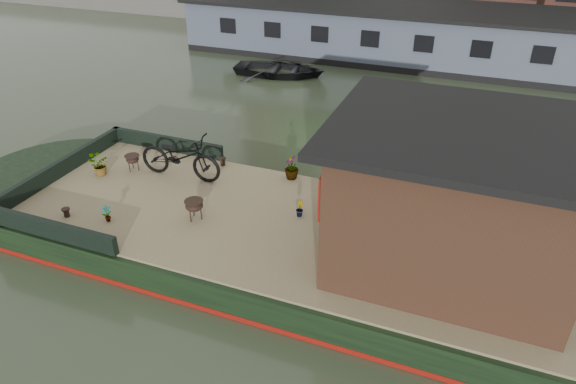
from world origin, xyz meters
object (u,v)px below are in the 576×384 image
(brazier_rear, at_px, (133,163))
(dinghy, at_px, (279,66))
(cabin, at_px, (455,197))
(brazier_front, at_px, (195,210))
(bicycle, at_px, (180,156))

(brazier_rear, height_order, dinghy, brazier_rear)
(dinghy, bearing_deg, brazier_rear, 174.54)
(cabin, distance_m, brazier_rear, 6.91)
(brazier_front, bearing_deg, dinghy, 103.93)
(brazier_front, bearing_deg, bicycle, 129.61)
(cabin, bearing_deg, dinghy, 125.10)
(bicycle, distance_m, dinghy, 9.43)
(brazier_front, distance_m, brazier_rear, 2.58)
(cabin, relative_size, dinghy, 1.18)
(brazier_front, relative_size, brazier_rear, 1.10)
(brazier_front, height_order, dinghy, brazier_front)
(cabin, height_order, brazier_front, cabin)
(cabin, xyz_separation_m, brazier_front, (-4.51, -0.46, -1.02))
(cabin, distance_m, dinghy, 12.52)
(cabin, relative_size, brazier_front, 9.83)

